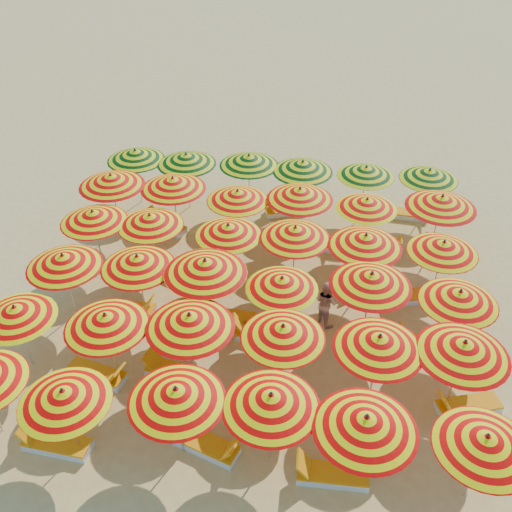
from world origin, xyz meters
name	(u,v)px	position (x,y,z in m)	size (l,w,h in m)	color
ground	(254,304)	(0.00, 0.00, 0.00)	(120.00, 120.00, 0.00)	#DBB661
umbrella_1	(64,396)	(-3.55, -6.00, 2.03)	(2.40, 2.40, 2.30)	silver
umbrella_2	(176,395)	(-0.97, -5.69, 2.14)	(2.51, 2.51, 2.44)	silver
umbrella_3	(271,401)	(1.19, -5.56, 2.14)	(2.89, 2.89, 2.43)	silver
umbrella_4	(366,423)	(3.29, -5.91, 2.18)	(3.10, 3.10, 2.48)	silver
umbrella_5	(486,442)	(5.81, -5.95, 2.07)	(2.79, 2.79, 2.35)	silver
umbrella_6	(16,312)	(-6.01, -3.45, 2.00)	(2.17, 2.17, 2.27)	silver
umbrella_7	(106,321)	(-3.42, -3.54, 2.12)	(3.01, 3.01, 2.41)	silver
umbrella_8	(190,321)	(-1.21, -3.33, 2.21)	(3.05, 3.05, 2.51)	silver
umbrella_9	(283,332)	(1.23, -3.27, 2.09)	(2.84, 2.84, 2.38)	silver
umbrella_10	(379,342)	(3.66, -3.40, 2.17)	(2.61, 2.61, 2.46)	silver
umbrella_11	(464,348)	(5.71, -3.35, 2.20)	(2.51, 2.51, 2.50)	silver
umbrella_12	(63,261)	(-5.57, -1.24, 2.13)	(3.01, 3.01, 2.42)	silver
umbrella_13	(137,262)	(-3.37, -0.96, 2.12)	(2.92, 2.92, 2.41)	silver
umbrella_14	(205,267)	(-1.26, -1.13, 2.30)	(3.19, 3.19, 2.61)	silver
umbrella_15	(282,283)	(0.99, -1.19, 1.98)	(2.27, 2.27, 2.25)	silver
umbrella_16	(371,279)	(3.51, -0.97, 2.22)	(2.64, 2.64, 2.52)	silver
umbrella_17	(459,297)	(5.93, -1.22, 2.07)	(2.89, 2.89, 2.36)	silver
umbrella_18	(93,216)	(-5.60, 1.27, 2.10)	(2.80, 2.80, 2.39)	silver
umbrella_19	(150,220)	(-3.67, 1.36, 2.07)	(2.73, 2.73, 2.35)	silver
umbrella_20	(228,230)	(-1.00, 1.18, 2.05)	(2.43, 2.43, 2.33)	silver
umbrella_21	(295,233)	(1.17, 1.19, 2.14)	(2.66, 2.66, 2.43)	silver
umbrella_22	(365,241)	(3.38, 0.99, 2.18)	(2.87, 2.87, 2.48)	silver
umbrella_23	(443,247)	(5.78, 1.15, 2.07)	(2.81, 2.81, 2.35)	silver
umbrella_24	(111,180)	(-5.73, 3.47, 2.24)	(2.58, 2.58, 2.55)	silver
umbrella_25	(173,183)	(-3.47, 3.62, 2.21)	(3.14, 3.14, 2.51)	silver
umbrella_26	(238,196)	(-1.05, 3.31, 2.07)	(2.85, 2.85, 2.35)	silver
umbrella_27	(300,194)	(1.13, 3.52, 2.20)	(2.63, 2.63, 2.50)	silver
umbrella_28	(367,204)	(3.48, 3.51, 2.00)	(2.59, 2.59, 2.28)	silver
umbrella_29	(442,202)	(5.98, 3.56, 2.26)	(2.89, 2.89, 2.57)	silver
umbrella_30	(136,155)	(-5.55, 5.75, 2.13)	(2.53, 2.53, 2.42)	silver
umbrella_31	(186,159)	(-3.46, 5.63, 2.17)	(2.82, 2.82, 2.46)	silver
umbrella_32	(249,160)	(-1.03, 5.87, 2.16)	(2.95, 2.95, 2.46)	silver
umbrella_33	(303,166)	(1.08, 5.64, 2.17)	(2.87, 2.87, 2.47)	silver
umbrella_34	(366,171)	(3.49, 5.83, 2.03)	(2.54, 2.54, 2.31)	silver
umbrella_35	(429,174)	(5.83, 5.88, 2.06)	(2.50, 2.50, 2.34)	silver
lounger_0	(56,444)	(-4.15, -6.03, 0.15)	(1.77, 0.72, 0.69)	white
lounger_1	(208,445)	(-0.37, -5.56, 0.15)	(1.83, 1.10, 0.69)	white
lounger_2	(331,474)	(2.69, -5.93, 0.15)	(1.74, 0.62, 0.69)	white
lounger_3	(98,374)	(-3.92, -3.70, 0.15)	(1.82, 0.97, 0.69)	white
lounger_4	(174,372)	(-1.81, -3.33, 0.15)	(1.81, 0.91, 0.69)	white
lounger_5	(467,406)	(6.21, -3.42, 0.15)	(1.83, 1.09, 0.69)	white
lounger_6	(130,309)	(-3.87, -0.97, 0.15)	(1.73, 0.58, 0.69)	white
lounger_7	(226,317)	(-0.76, -0.89, 0.15)	(1.76, 0.66, 0.69)	white
lounger_8	(261,330)	(0.39, -1.31, 0.15)	(1.82, 0.97, 0.69)	white
lounger_9	(425,344)	(5.34, -1.23, 0.15)	(1.75, 0.64, 0.69)	white
lounger_10	(168,271)	(-3.17, 1.14, 0.15)	(1.82, 1.25, 0.69)	white
lounger_11	(374,293)	(3.88, 0.93, 0.15)	(1.83, 1.15, 0.69)	white
lounger_12	(414,296)	(5.19, 0.97, 0.15)	(1.83, 1.08, 0.69)	white
lounger_13	(164,225)	(-4.06, 3.88, 0.15)	(1.82, 1.24, 0.69)	white
lounger_14	(313,242)	(1.73, 3.55, 0.15)	(1.81, 0.92, 0.69)	white
lounger_15	(377,248)	(4.08, 3.52, 0.15)	(1.78, 0.73, 0.69)	white
lounger_16	(445,254)	(6.48, 3.50, 0.15)	(1.83, 1.15, 0.69)	white
lounger_17	(286,210)	(0.48, 5.65, 0.15)	(1.83, 1.15, 0.69)	white
lounger_18	(407,214)	(5.33, 6.04, 0.15)	(1.78, 0.74, 0.69)	white
beachgoer_b	(326,303)	(2.32, -0.50, 0.78)	(0.76, 0.59, 1.57)	tan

